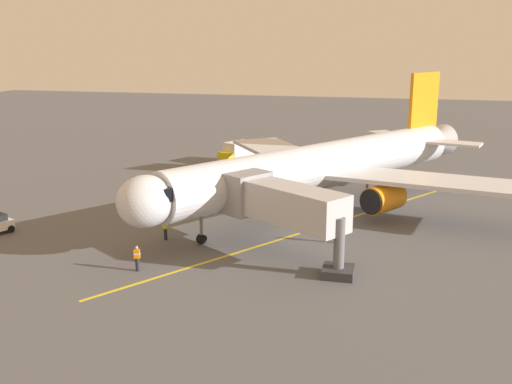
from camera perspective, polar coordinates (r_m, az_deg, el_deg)
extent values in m
plane|color=#565659|center=(52.96, 7.90, -1.97)|extent=(220.00, 220.00, 0.00)
cube|color=yellow|center=(48.06, 5.32, -3.58)|extent=(22.30, 33.47, 0.01)
cylinder|color=silver|center=(52.79, 6.40, 2.61)|extent=(21.95, 30.44, 3.80)
ellipsoid|color=silver|center=(41.13, -10.50, -0.89)|extent=(5.22, 5.33, 3.61)
cone|color=silver|center=(67.66, 16.78, 4.65)|extent=(4.51, 4.39, 3.42)
cube|color=black|center=(41.73, -8.91, 0.18)|extent=(3.58, 3.12, 0.90)
cube|color=silver|center=(51.01, 16.40, 1.01)|extent=(17.75, 8.50, 0.36)
cylinder|color=orange|center=(50.56, 12.04, -0.58)|extent=(3.80, 4.10, 2.30)
cylinder|color=black|center=(49.18, 10.86, -0.94)|extent=(1.86, 1.33, 2.10)
cube|color=silver|center=(61.27, 2.66, 3.73)|extent=(13.94, 17.00, 0.36)
cylinder|color=orange|center=(57.79, 2.66, 1.57)|extent=(3.80, 4.10, 2.30)
cylinder|color=black|center=(56.59, 1.41, 1.31)|extent=(1.86, 1.33, 2.10)
cube|color=orange|center=(64.62, 15.65, 7.71)|extent=(2.95, 4.20, 7.20)
cube|color=silver|center=(63.17, 17.77, 4.49)|extent=(6.81, 4.03, 0.24)
cube|color=silver|center=(66.50, 12.98, 5.26)|extent=(5.86, 6.50, 0.24)
cylinder|color=slate|center=(44.35, -5.24, -2.77)|extent=(0.24, 0.24, 2.77)
cylinder|color=black|center=(44.77, -5.20, -4.47)|extent=(0.76, 0.83, 0.70)
cylinder|color=slate|center=(53.96, 10.51, 0.35)|extent=(0.24, 0.24, 2.77)
cylinder|color=black|center=(54.31, 10.45, -1.06)|extent=(0.98, 1.17, 1.10)
cylinder|color=slate|center=(57.13, 6.35, 1.28)|extent=(0.24, 0.24, 2.77)
cylinder|color=black|center=(57.45, 6.32, -0.07)|extent=(0.98, 1.17, 1.10)
cube|color=#B7B7BC|center=(40.66, 3.11, -1.13)|extent=(8.94, 7.14, 2.50)
cube|color=gray|center=(43.81, -1.11, 0.01)|extent=(4.10, 4.21, 3.00)
cylinder|color=slate|center=(38.39, 7.90, -5.24)|extent=(0.70, 0.70, 3.90)
cube|color=#333338|center=(38.97, 7.82, -7.53)|extent=(2.00, 2.00, 0.60)
cylinder|color=#23232D|center=(45.93, -8.60, -3.97)|extent=(0.26, 0.26, 0.88)
cube|color=#D8EA19|center=(45.71, -8.63, -3.08)|extent=(0.43, 0.34, 0.60)
cube|color=silver|center=(45.71, -8.63, -3.08)|extent=(0.46, 0.36, 0.10)
sphere|color=tan|center=(45.59, -8.65, -2.58)|extent=(0.22, 0.22, 0.22)
cylinder|color=#23232D|center=(40.18, -11.21, -6.78)|extent=(0.26, 0.26, 0.88)
cube|color=orange|center=(39.93, -11.26, -5.79)|extent=(0.42, 0.32, 0.60)
cube|color=silver|center=(39.93, -11.26, -5.79)|extent=(0.45, 0.33, 0.10)
sphere|color=tan|center=(39.79, -11.29, -5.22)|extent=(0.22, 0.22, 0.22)
cylinder|color=#23232D|center=(45.12, 7.63, -4.27)|extent=(0.26, 0.26, 0.88)
cube|color=orange|center=(44.90, 7.66, -3.37)|extent=(0.26, 0.39, 0.60)
cube|color=silver|center=(44.90, 7.66, -3.37)|extent=(0.27, 0.41, 0.10)
sphere|color=beige|center=(44.77, 7.68, -2.86)|extent=(0.22, 0.22, 0.22)
cylinder|color=black|center=(50.87, -22.31, -3.26)|extent=(0.48, 0.65, 0.60)
cylinder|color=black|center=(51.97, -23.03, -2.98)|extent=(0.48, 0.65, 0.60)
cube|color=yellow|center=(72.45, -2.69, 3.37)|extent=(2.48, 2.41, 1.20)
cube|color=black|center=(71.93, -3.09, 3.45)|extent=(1.57, 0.96, 0.70)
cube|color=silver|center=(73.72, -1.62, 3.97)|extent=(3.49, 4.12, 2.20)
cylinder|color=black|center=(71.94, -2.46, 2.81)|extent=(0.62, 0.86, 0.84)
cylinder|color=black|center=(72.84, -3.19, 2.94)|extent=(0.62, 0.86, 0.84)
cylinder|color=black|center=(74.19, -0.72, 3.17)|extent=(0.62, 0.86, 0.84)
cylinder|color=black|center=(75.07, -1.44, 3.30)|extent=(0.62, 0.86, 0.84)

